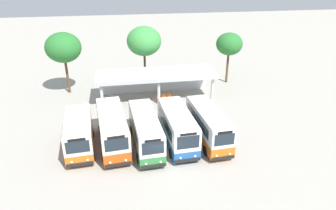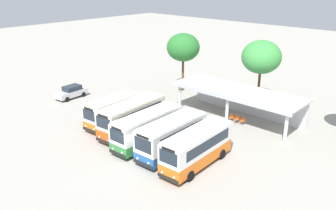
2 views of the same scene
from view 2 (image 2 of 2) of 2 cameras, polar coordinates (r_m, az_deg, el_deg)
The scene contains 13 objects.
ground_plane at distance 31.93m, azimuth -5.48°, elevation -8.67°, with size 180.00×180.00×0.00m, color #A39E93.
city_bus_nearest_orange at distance 38.39m, azimuth -8.73°, elevation -0.88°, with size 2.75×6.79×3.08m.
city_bus_second_in_row at distance 36.20m, azimuth -5.76°, elevation -1.83°, with size 2.99×8.07×3.35m.
city_bus_middle_cream at distance 33.78m, azimuth -3.24°, elevation -3.60°, with size 2.56×8.06×3.16m.
city_bus_fourth_amber at distance 31.91m, azimuth 0.60°, elevation -4.95°, with size 2.66×7.59×3.27m.
city_bus_fifth_blue at distance 30.14m, azimuth 4.70°, elevation -6.67°, with size 2.57×7.84×3.22m.
parked_car_flank at distance 48.54m, azimuth -15.24°, elevation 2.06°, with size 2.07×4.34×1.62m.
terminal_canopy at distance 40.73m, azimuth 11.54°, elevation 1.53°, with size 14.86×4.97×3.40m.
waiting_chair_end_by_column at distance 40.06m, azimuth 10.15°, elevation -1.87°, with size 0.46×0.46×0.86m.
waiting_chair_second_from_end at distance 39.68m, azimuth 10.97°, elevation -2.15°, with size 0.46×0.46×0.86m.
waiting_chair_middle_seat at distance 39.39m, azimuth 11.88°, elevation -2.39°, with size 0.46×0.46×0.86m.
roadside_tree_behind_canopy at distance 44.87m, azimuth 14.76°, elevation 7.44°, with size 4.79×4.79×8.01m.
roadside_tree_west_of_canopy at distance 48.71m, azimuth 2.46°, elevation 9.20°, with size 4.48×4.48×8.00m.
Camera 2 is at (21.12, -18.35, 15.39)m, focal length 37.99 mm.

